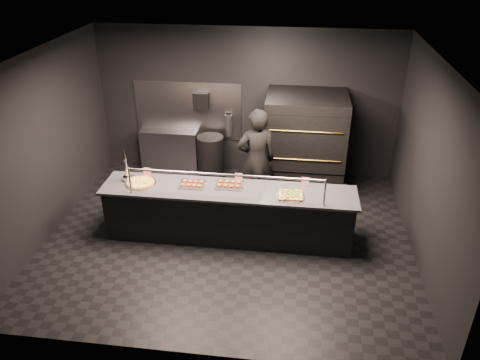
{
  "coord_description": "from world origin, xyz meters",
  "views": [
    {
      "loc": [
        1.01,
        -6.43,
        4.6
      ],
      "look_at": [
        0.17,
        0.2,
        0.99
      ],
      "focal_mm": 35.0,
      "sensor_mm": 36.0,
      "label": 1
    }
  ],
  "objects_px": {
    "slider_tray_a": "(192,184)",
    "square_pizza": "(291,195)",
    "pizza_oven": "(305,143)",
    "towel_dispenser": "(201,101)",
    "slider_tray_b": "(229,184)",
    "trash_bin": "(211,157)",
    "fire_extinguisher": "(229,125)",
    "beer_tap": "(127,172)",
    "worker": "(256,160)",
    "round_pizza": "(141,183)",
    "prep_shelf": "(170,150)",
    "service_counter": "(228,213)"
  },
  "relations": [
    {
      "from": "service_counter",
      "to": "pizza_oven",
      "type": "xyz_separation_m",
      "value": [
        1.2,
        1.9,
        0.5
      ]
    },
    {
      "from": "prep_shelf",
      "to": "round_pizza",
      "type": "height_order",
      "value": "round_pizza"
    },
    {
      "from": "fire_extinguisher",
      "to": "trash_bin",
      "type": "height_order",
      "value": "fire_extinguisher"
    },
    {
      "from": "slider_tray_a",
      "to": "pizza_oven",
      "type": "bearing_deg",
      "value": 45.69
    },
    {
      "from": "towel_dispenser",
      "to": "slider_tray_b",
      "type": "height_order",
      "value": "towel_dispenser"
    },
    {
      "from": "fire_extinguisher",
      "to": "square_pizza",
      "type": "relative_size",
      "value": 1.1
    },
    {
      "from": "towel_dispenser",
      "to": "service_counter",
      "type": "bearing_deg",
      "value": -69.37
    },
    {
      "from": "fire_extinguisher",
      "to": "slider_tray_b",
      "type": "height_order",
      "value": "fire_extinguisher"
    },
    {
      "from": "pizza_oven",
      "to": "beer_tap",
      "type": "bearing_deg",
      "value": -147.69
    },
    {
      "from": "slider_tray_b",
      "to": "prep_shelf",
      "type": "bearing_deg",
      "value": 126.02
    },
    {
      "from": "round_pizza",
      "to": "slider_tray_a",
      "type": "bearing_deg",
      "value": 3.11
    },
    {
      "from": "beer_tap",
      "to": "slider_tray_b",
      "type": "xyz_separation_m",
      "value": [
        1.69,
        0.05,
        -0.13
      ]
    },
    {
      "from": "worker",
      "to": "towel_dispenser",
      "type": "bearing_deg",
      "value": -65.22
    },
    {
      "from": "round_pizza",
      "to": "pizza_oven",
      "type": "bearing_deg",
      "value": 35.5
    },
    {
      "from": "fire_extinguisher",
      "to": "round_pizza",
      "type": "height_order",
      "value": "fire_extinguisher"
    },
    {
      "from": "towel_dispenser",
      "to": "slider_tray_a",
      "type": "height_order",
      "value": "towel_dispenser"
    },
    {
      "from": "pizza_oven",
      "to": "worker",
      "type": "bearing_deg",
      "value": -134.1
    },
    {
      "from": "towel_dispenser",
      "to": "worker",
      "type": "height_order",
      "value": "worker"
    },
    {
      "from": "service_counter",
      "to": "square_pizza",
      "type": "distance_m",
      "value": 1.11
    },
    {
      "from": "fire_extinguisher",
      "to": "trash_bin",
      "type": "xyz_separation_m",
      "value": [
        -0.34,
        -0.3,
        -0.61
      ]
    },
    {
      "from": "fire_extinguisher",
      "to": "slider_tray_a",
      "type": "relative_size",
      "value": 1.19
    },
    {
      "from": "service_counter",
      "to": "worker",
      "type": "distance_m",
      "value": 1.19
    },
    {
      "from": "trash_bin",
      "to": "worker",
      "type": "height_order",
      "value": "worker"
    },
    {
      "from": "slider_tray_b",
      "to": "trash_bin",
      "type": "height_order",
      "value": "slider_tray_b"
    },
    {
      "from": "fire_extinguisher",
      "to": "round_pizza",
      "type": "distance_m",
      "value": 2.63
    },
    {
      "from": "service_counter",
      "to": "trash_bin",
      "type": "distance_m",
      "value": 2.21
    },
    {
      "from": "towel_dispenser",
      "to": "worker",
      "type": "xyz_separation_m",
      "value": [
        1.25,
        -1.37,
        -0.59
      ]
    },
    {
      "from": "round_pizza",
      "to": "trash_bin",
      "type": "height_order",
      "value": "round_pizza"
    },
    {
      "from": "slider_tray_a",
      "to": "trash_bin",
      "type": "height_order",
      "value": "slider_tray_a"
    },
    {
      "from": "slider_tray_a",
      "to": "worker",
      "type": "bearing_deg",
      "value": 45.51
    },
    {
      "from": "slider_tray_b",
      "to": "trash_bin",
      "type": "bearing_deg",
      "value": 109.07
    },
    {
      "from": "towel_dispenser",
      "to": "fire_extinguisher",
      "type": "height_order",
      "value": "towel_dispenser"
    },
    {
      "from": "beer_tap",
      "to": "round_pizza",
      "type": "xyz_separation_m",
      "value": [
        0.24,
        -0.06,
        -0.14
      ]
    },
    {
      "from": "fire_extinguisher",
      "to": "slider_tray_a",
      "type": "bearing_deg",
      "value": -96.09
    },
    {
      "from": "fire_extinguisher",
      "to": "slider_tray_b",
      "type": "relative_size",
      "value": 1.02
    },
    {
      "from": "service_counter",
      "to": "worker",
      "type": "relative_size",
      "value": 2.13
    },
    {
      "from": "worker",
      "to": "slider_tray_a",
      "type": "bearing_deg",
      "value": 27.79
    },
    {
      "from": "slider_tray_a",
      "to": "slider_tray_b",
      "type": "distance_m",
      "value": 0.6
    },
    {
      "from": "square_pizza",
      "to": "trash_bin",
      "type": "distance_m",
      "value": 2.81
    },
    {
      "from": "worker",
      "to": "prep_shelf",
      "type": "bearing_deg",
      "value": -51.3
    },
    {
      "from": "round_pizza",
      "to": "trash_bin",
      "type": "bearing_deg",
      "value": 69.94
    },
    {
      "from": "slider_tray_a",
      "to": "square_pizza",
      "type": "height_order",
      "value": "slider_tray_a"
    },
    {
      "from": "beer_tap",
      "to": "slider_tray_a",
      "type": "height_order",
      "value": "beer_tap"
    },
    {
      "from": "slider_tray_a",
      "to": "worker",
      "type": "xyz_separation_m",
      "value": [
        0.95,
        0.97,
        0.02
      ]
    },
    {
      "from": "pizza_oven",
      "to": "towel_dispenser",
      "type": "xyz_separation_m",
      "value": [
        -2.1,
        0.49,
        0.58
      ]
    },
    {
      "from": "pizza_oven",
      "to": "square_pizza",
      "type": "height_order",
      "value": "pizza_oven"
    },
    {
      "from": "pizza_oven",
      "to": "slider_tray_a",
      "type": "xyz_separation_m",
      "value": [
        -1.8,
        -1.84,
        -0.02
      ]
    },
    {
      "from": "prep_shelf",
      "to": "pizza_oven",
      "type": "bearing_deg",
      "value": -8.54
    },
    {
      "from": "pizza_oven",
      "to": "worker",
      "type": "height_order",
      "value": "worker"
    },
    {
      "from": "service_counter",
      "to": "slider_tray_a",
      "type": "xyz_separation_m",
      "value": [
        -0.6,
        0.06,
        0.48
      ]
    }
  ]
}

